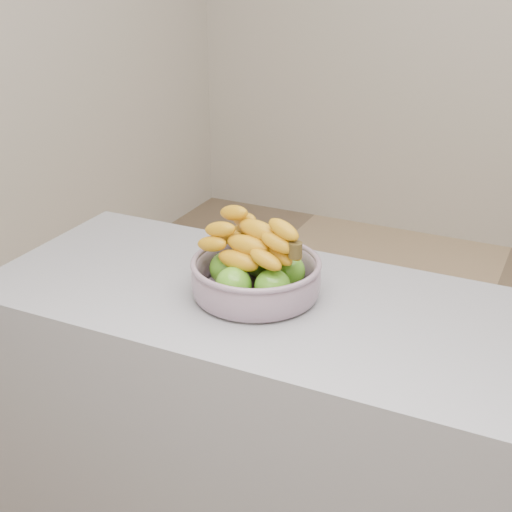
{
  "coord_description": "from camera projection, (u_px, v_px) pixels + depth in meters",
  "views": [
    {
      "loc": [
        0.3,
        -2.09,
        1.68
      ],
      "look_at": [
        -0.34,
        -0.74,
        1.0
      ],
      "focal_mm": 50.0,
      "sensor_mm": 36.0,
      "label": 1
    }
  ],
  "objects": [
    {
      "name": "ground",
      "position": [
        434.0,
        452.0,
        2.52
      ],
      "size": [
        4.0,
        4.0,
        0.0
      ],
      "primitive_type": "plane",
      "color": "tan",
      "rests_on": "ground"
    },
    {
      "name": "counter",
      "position": [
        384.0,
        487.0,
        1.73
      ],
      "size": [
        2.0,
        0.6,
        0.9
      ],
      "primitive_type": "cube",
      "color": "#9898A0",
      "rests_on": "ground"
    },
    {
      "name": "fruit_bowl",
      "position": [
        256.0,
        272.0,
        1.65
      ],
      "size": [
        0.3,
        0.3,
        0.19
      ],
      "rotation": [
        0.0,
        0.0,
        -0.29
      ],
      "color": "#A5B5C6",
      "rests_on": "counter"
    }
  ]
}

